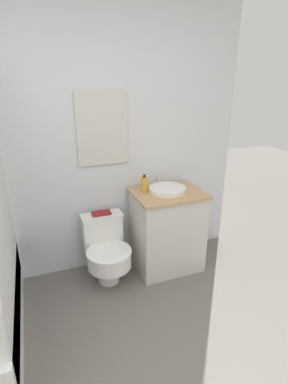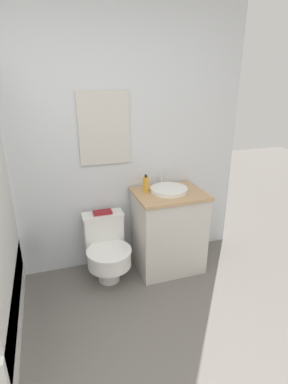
{
  "view_description": "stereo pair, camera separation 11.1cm",
  "coord_description": "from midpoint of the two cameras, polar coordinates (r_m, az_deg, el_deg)",
  "views": [
    {
      "loc": [
        -0.35,
        -0.71,
        1.83
      ],
      "look_at": [
        0.5,
        1.51,
        0.91
      ],
      "focal_mm": 28.0,
      "sensor_mm": 36.0,
      "label": 1
    },
    {
      "loc": [
        -0.24,
        -0.75,
        1.83
      ],
      "look_at": [
        0.5,
        1.51,
        0.91
      ],
      "focal_mm": 28.0,
      "sensor_mm": 36.0,
      "label": 2
    }
  ],
  "objects": [
    {
      "name": "soap_bottle",
      "position": [
        2.82,
        1.46,
        1.46
      ],
      "size": [
        0.06,
        0.06,
        0.17
      ],
      "color": "gold",
      "rests_on": "vanity"
    },
    {
      "name": "wall_back",
      "position": [
        2.79,
        -11.71,
        8.68
      ],
      "size": [
        3.29,
        0.07,
        2.5
      ],
      "color": "silver",
      "rests_on": "ground_plane"
    },
    {
      "name": "sink",
      "position": [
        2.86,
        5.85,
        0.46
      ],
      "size": [
        0.35,
        0.39,
        0.13
      ],
      "color": "white",
      "rests_on": "vanity"
    },
    {
      "name": "vanity",
      "position": [
        3.01,
        5.73,
        -7.27
      ],
      "size": [
        0.66,
        0.53,
        0.81
      ],
      "color": "beige",
      "rests_on": "ground_plane"
    },
    {
      "name": "book_on_tank",
      "position": [
        2.87,
        -6.8,
        -3.86
      ],
      "size": [
        0.18,
        0.09,
        0.02
      ],
      "color": "maroon",
      "rests_on": "toilet"
    },
    {
      "name": "toilet",
      "position": [
        2.9,
        -5.97,
        -10.64
      ],
      "size": [
        0.41,
        0.54,
        0.62
      ],
      "color": "white",
      "rests_on": "ground_plane"
    }
  ]
}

